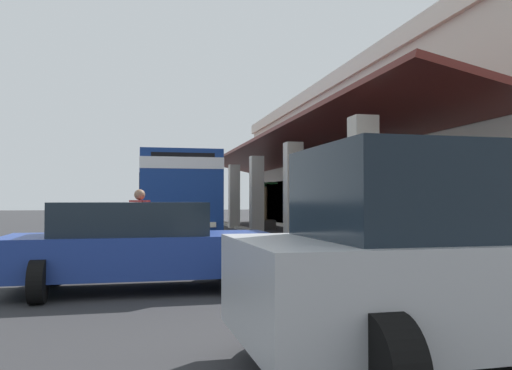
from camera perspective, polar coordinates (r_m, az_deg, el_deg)
The scene contains 8 objects.
ground at distance 24.38m, azimuth 7.98°, elevation -5.17°, with size 120.00×120.00×0.00m, color #2D2D30.
curb_strip at distance 23.09m, azimuth 0.48°, elevation -5.23°, with size 33.77×0.50×0.12m, color #9E998E.
plaza_building at distance 26.95m, azimuth 20.88°, elevation 2.53°, with size 28.44×17.24×6.83m.
transit_bus at distance 21.75m, azimuth -9.10°, elevation -0.71°, with size 11.22×2.88×3.34m.
parked_sedan_blue at distance 9.13m, azimuth -12.52°, elevation -6.35°, with size 2.48×4.42×1.47m.
parked_suv_silver at distance 5.35m, azimuth 24.31°, elevation -6.75°, with size 2.78×4.84×1.97m.
pedestrian at distance 11.66m, azimuth -12.48°, elevation -4.17°, with size 0.65×0.45×1.74m.
potted_palm at distance 27.25m, azimuth 1.05°, elevation -3.56°, with size 2.11×1.53×2.48m.
Camera 1 is at (22.81, -0.48, 1.51)m, focal length 37.02 mm.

